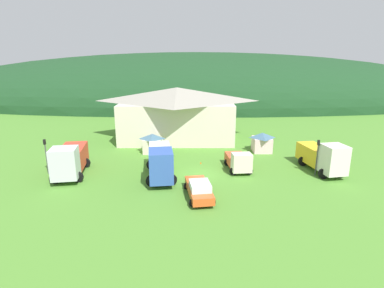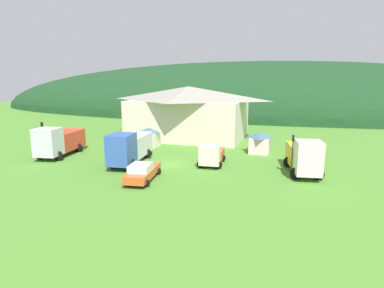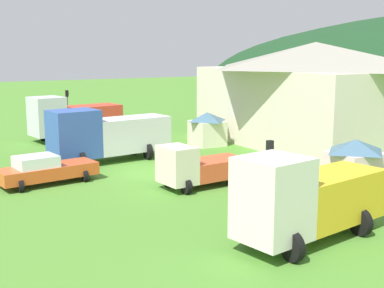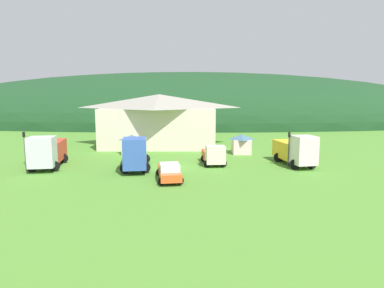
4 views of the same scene
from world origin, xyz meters
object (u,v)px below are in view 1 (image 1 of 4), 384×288
at_px(traffic_light_east, 316,153).
at_px(service_pickup_orange, 198,189).
at_px(play_shed_cream, 151,143).
at_px(box_truck_blue, 159,161).
at_px(traffic_cone_near_pickup, 199,164).
at_px(traffic_light_west, 44,153).
at_px(play_shed_pink, 260,142).
at_px(depot_building, 176,112).
at_px(tow_truck_silver, 68,159).
at_px(heavy_rig_striped, 321,157).
at_px(light_truck_cream, 237,161).

bearing_deg(traffic_light_east, service_pickup_orange, -156.06).
height_order(play_shed_cream, box_truck_blue, box_truck_blue).
bearing_deg(traffic_cone_near_pickup, traffic_light_east, -16.55).
bearing_deg(box_truck_blue, traffic_light_west, -102.17).
xyz_separation_m(play_shed_pink, traffic_light_west, (-25.18, -8.46, 1.05)).
distance_m(play_shed_pink, traffic_cone_near_pickup, 9.94).
relative_size(traffic_light_east, traffic_cone_near_pickup, 6.64).
xyz_separation_m(depot_building, service_pickup_orange, (2.94, -22.04, -3.27)).
relative_size(tow_truck_silver, box_truck_blue, 0.93).
xyz_separation_m(play_shed_cream, service_pickup_orange, (5.91, -13.97, -0.50)).
distance_m(depot_building, heavy_rig_striped, 22.89).
height_order(tow_truck_silver, traffic_light_west, traffic_light_west).
bearing_deg(depot_building, light_truck_cream, -63.33).
height_order(play_shed_cream, traffic_cone_near_pickup, play_shed_cream).
relative_size(light_truck_cream, heavy_rig_striped, 0.71).
distance_m(box_truck_blue, light_truck_cream, 8.83).
relative_size(play_shed_pink, traffic_light_east, 0.71).
xyz_separation_m(heavy_rig_striped, traffic_light_east, (-1.06, -0.93, 0.65)).
height_order(play_shed_cream, traffic_light_east, traffic_light_east).
relative_size(depot_building, light_truck_cream, 3.51).
height_order(tow_truck_silver, traffic_light_east, traffic_light_east).
distance_m(tow_truck_silver, box_truck_blue, 9.76).
height_order(play_shed_cream, traffic_light_west, traffic_light_west).
distance_m(light_truck_cream, service_pickup_orange, 8.42).
relative_size(play_shed_pink, traffic_cone_near_pickup, 4.73).
bearing_deg(heavy_rig_striped, play_shed_cream, -120.64).
height_order(play_shed_pink, light_truck_cream, play_shed_pink).
xyz_separation_m(light_truck_cream, traffic_light_west, (-20.96, -1.05, 1.28)).
xyz_separation_m(box_truck_blue, heavy_rig_striped, (17.73, 1.63, -0.10)).
xyz_separation_m(tow_truck_silver, heavy_rig_striped, (27.47, 1.03, -0.06)).
bearing_deg(box_truck_blue, tow_truck_silver, -100.88).
relative_size(service_pickup_orange, traffic_light_east, 1.43).
relative_size(depot_building, tow_truck_silver, 2.31).
bearing_deg(play_shed_cream, tow_truck_silver, -132.74).
height_order(depot_building, light_truck_cream, depot_building).
bearing_deg(play_shed_cream, service_pickup_orange, -67.05).
bearing_deg(traffic_light_east, play_shed_pink, 113.92).
height_order(depot_building, service_pickup_orange, depot_building).
bearing_deg(heavy_rig_striped, box_truck_blue, -94.83).
xyz_separation_m(tow_truck_silver, light_truck_cream, (18.28, 1.50, -0.71)).
distance_m(light_truck_cream, traffic_light_west, 21.03).
xyz_separation_m(play_shed_cream, tow_truck_silver, (-7.78, -8.42, 0.50)).
height_order(traffic_light_west, traffic_cone_near_pickup, traffic_light_west).
bearing_deg(service_pickup_orange, traffic_cone_near_pickup, 169.09).
xyz_separation_m(play_shed_cream, traffic_light_east, (18.63, -8.32, 1.09)).
relative_size(play_shed_cream, box_truck_blue, 0.31).
bearing_deg(play_shed_cream, depot_building, 69.78).
bearing_deg(heavy_rig_striped, light_truck_cream, -103.00).
relative_size(traffic_light_west, traffic_cone_near_pickup, 6.60).
xyz_separation_m(play_shed_pink, light_truck_cream, (-4.22, -7.41, -0.23)).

